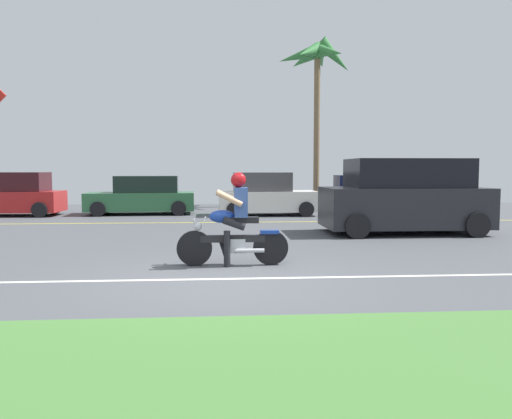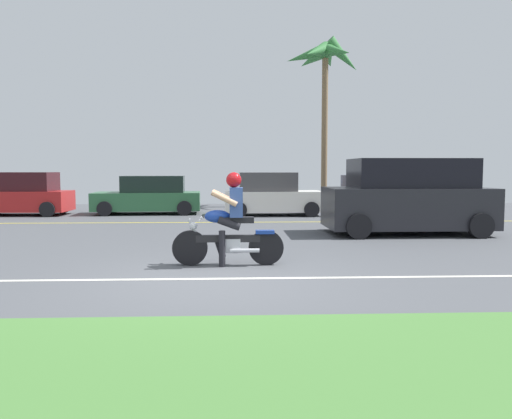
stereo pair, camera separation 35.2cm
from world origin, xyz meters
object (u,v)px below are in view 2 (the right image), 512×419
parked_car_2 (272,195)px  palm_tree_0 (324,62)px  suv_nearby (408,198)px  parked_car_3 (376,194)px  motorcyclist (229,226)px  parked_car_0 (22,195)px  parked_car_1 (149,196)px

parked_car_2 → palm_tree_0: palm_tree_0 is taller
suv_nearby → parked_car_2: (-3.26, 5.79, -0.22)m
parked_car_3 → palm_tree_0: size_ratio=0.54×
parked_car_3 → palm_tree_0: (-1.83, 2.63, 6.05)m
palm_tree_0 → motorcyclist: bearing=-106.2°
parked_car_0 → parked_car_1: bearing=4.3°
parked_car_1 → parked_car_3: 9.48m
suv_nearby → parked_car_0: bearing=153.9°
motorcyclist → parked_car_0: bearing=126.8°
palm_tree_0 → parked_car_0: bearing=-160.6°
parked_car_1 → parked_car_0: bearing=-175.7°
motorcyclist → palm_tree_0: (4.34, 14.96, 6.04)m
motorcyclist → parked_car_1: (-3.21, 10.99, -0.01)m
parked_car_0 → palm_tree_0: size_ratio=0.46×
parked_car_0 → parked_car_3: bearing=6.9°
parked_car_2 → palm_tree_0: size_ratio=0.47×
suv_nearby → parked_car_1: bearing=140.5°
parked_car_2 → parked_car_1: bearing=170.3°
motorcyclist → suv_nearby: size_ratio=0.45×
parked_car_3 → parked_car_2: bearing=-155.0°
parked_car_0 → palm_tree_0: palm_tree_0 is taller
suv_nearby → parked_car_3: bearing=80.2°
parked_car_3 → motorcyclist: bearing=-116.6°
parked_car_2 → suv_nearby: bearing=-60.6°
parked_car_3 → parked_car_0: bearing=-173.1°
motorcyclist → palm_tree_0: 16.71m
parked_car_1 → suv_nearby: bearing=-39.5°
parked_car_3 → parked_car_1: bearing=-171.8°
parked_car_0 → motorcyclist: bearing=-53.2°
motorcyclist → parked_car_2: (1.53, 10.17, 0.04)m
suv_nearby → parked_car_1: suv_nearby is taller
parked_car_1 → parked_car_2: bearing=-9.7°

